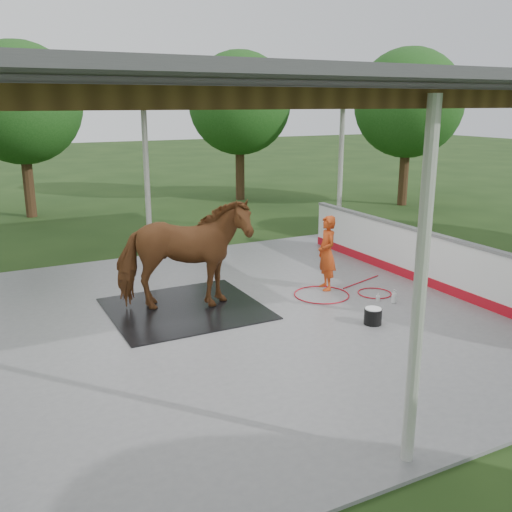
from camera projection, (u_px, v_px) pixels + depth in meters
name	position (u px, v px, depth m)	size (l,w,h in m)	color
ground	(228.00, 321.00, 10.28)	(100.00, 100.00, 0.00)	#1E3814
concrete_slab	(228.00, 320.00, 10.28)	(12.00, 10.00, 0.05)	slate
pavilion_structure	(225.00, 93.00, 9.25)	(12.60, 10.60, 4.05)	beige
dasher_board	(424.00, 259.00, 12.16)	(0.16, 8.00, 1.15)	#B40F1C
tree_belt	(220.00, 104.00, 10.20)	(28.00, 28.00, 5.80)	#382314
rubber_mat	(185.00, 308.00, 10.75)	(2.77, 2.60, 0.02)	black
horse	(183.00, 255.00, 10.47)	(1.12, 2.46, 2.08)	brown
handler	(327.00, 253.00, 11.71)	(0.57, 0.37, 1.55)	#BD3E14
wash_bucket	(373.00, 316.00, 9.99)	(0.31, 0.31, 0.29)	black
soap_bottle_a	(394.00, 296.00, 11.04)	(0.10, 0.11, 0.27)	silver
soap_bottle_b	(378.00, 297.00, 11.15)	(0.07, 0.08, 0.16)	#338CD8
hose_coil	(337.00, 294.00, 11.56)	(2.42, 1.32, 0.02)	#B70D1C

